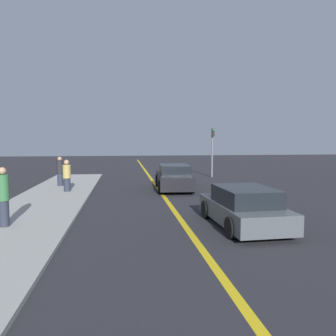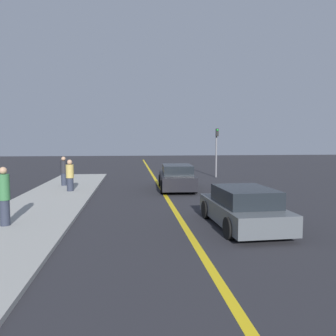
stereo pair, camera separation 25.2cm
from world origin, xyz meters
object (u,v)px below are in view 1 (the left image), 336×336
(pedestrian_mid_group, at_px, (67,176))
(traffic_light, at_px, (212,147))
(car_near_right_lane, at_px, (244,208))
(car_ahead_center, at_px, (174,178))
(pedestrian_far_standing, at_px, (60,171))
(pedestrian_near_curb, at_px, (3,197))

(pedestrian_mid_group, xyz_separation_m, traffic_light, (9.19, 6.12, 1.29))
(car_near_right_lane, distance_m, pedestrian_mid_group, 9.77)
(car_near_right_lane, xyz_separation_m, pedestrian_mid_group, (-6.50, 7.28, 0.30))
(car_ahead_center, bearing_deg, traffic_light, 59.65)
(car_near_right_lane, distance_m, pedestrian_far_standing, 11.88)
(pedestrian_near_curb, bearing_deg, traffic_light, 52.32)
(pedestrian_near_curb, height_order, pedestrian_far_standing, pedestrian_near_curb)
(traffic_light, bearing_deg, pedestrian_far_standing, -158.12)
(car_ahead_center, xyz_separation_m, traffic_light, (3.67, 5.58, 1.53))
(pedestrian_mid_group, bearing_deg, traffic_light, 33.66)
(car_near_right_lane, relative_size, traffic_light, 1.12)
(pedestrian_near_curb, xyz_separation_m, pedestrian_mid_group, (0.71, 6.70, -0.11))
(pedestrian_near_curb, distance_m, pedestrian_far_standing, 8.84)
(car_ahead_center, bearing_deg, pedestrian_far_standing, 168.68)
(pedestrian_far_standing, distance_m, traffic_light, 10.77)
(car_near_right_lane, xyz_separation_m, pedestrian_near_curb, (-7.21, 0.58, 0.41))
(car_ahead_center, distance_m, pedestrian_far_standing, 6.46)
(car_ahead_center, height_order, traffic_light, traffic_light)
(traffic_light, bearing_deg, car_near_right_lane, -101.36)
(car_near_right_lane, xyz_separation_m, traffic_light, (2.69, 13.40, 1.59))
(car_near_right_lane, height_order, pedestrian_near_curb, pedestrian_near_curb)
(car_near_right_lane, height_order, traffic_light, traffic_light)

